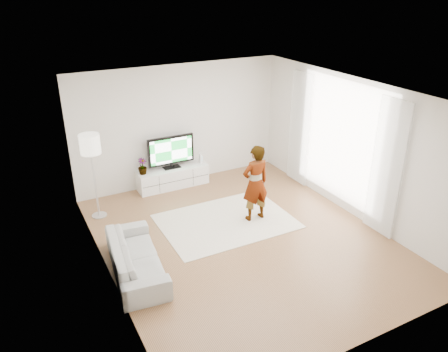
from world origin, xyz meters
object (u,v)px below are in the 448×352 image
player (255,183)px  sofa (136,257)px  rug (226,221)px  media_console (173,177)px  floor_lamp (90,148)px  television (171,151)px

player → sofa: 2.78m
rug → media_console: bearing=99.4°
rug → player: 0.99m
media_console → floor_lamp: (-1.88, -0.60, 1.27)m
television → player: 2.41m
sofa → player: bearing=-70.7°
television → floor_lamp: floor_lamp is taller
rug → sofa: sofa is taller
player → floor_lamp: (-2.79, 1.60, 0.70)m
player → floor_lamp: size_ratio=0.89×
television → floor_lamp: size_ratio=0.62×
television → media_console: bearing=-90.0°
rug → floor_lamp: (-2.22, 1.44, 1.50)m
media_console → rug: (0.34, -2.04, -0.23)m
player → sofa: size_ratio=0.82×
sofa → floor_lamp: 2.51m
media_console → rug: 2.08m
player → floor_lamp: floor_lamp is taller
television → player: size_ratio=0.70×
television → rug: 2.27m
media_console → rug: bearing=-80.6°
television → player: player is taller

